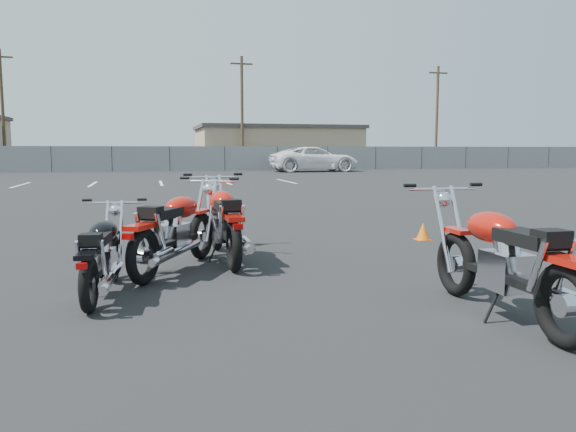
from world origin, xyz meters
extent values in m
plane|color=black|center=(0.00, 0.00, 0.00)|extent=(120.00, 120.00, 0.00)
torus|color=black|center=(-0.61, 1.89, 0.34)|extent=(0.13, 0.68, 0.68)
cylinder|color=silver|center=(-0.61, 1.89, 0.34)|extent=(0.11, 0.18, 0.18)
torus|color=black|center=(-0.59, 0.26, 0.34)|extent=(0.13, 0.68, 0.68)
cylinder|color=silver|center=(-0.59, 0.26, 0.34)|extent=(0.11, 0.18, 0.18)
cube|color=black|center=(-0.60, 1.07, 0.38)|extent=(0.13, 1.18, 0.07)
cube|color=silver|center=(-0.59, 1.02, 0.45)|extent=(0.32, 0.43, 0.34)
cylinder|color=silver|center=(-0.59, 1.02, 0.65)|extent=(0.23, 0.28, 0.30)
ellipsoid|color=#AF130A|center=(-0.60, 1.28, 0.81)|extent=(0.35, 0.66, 0.29)
cube|color=black|center=(-0.59, 0.74, 0.79)|extent=(0.30, 0.62, 0.11)
cube|color=black|center=(-0.59, 0.46, 0.83)|extent=(0.25, 0.21, 0.14)
cube|color=#AF130A|center=(-0.58, 0.24, 0.69)|extent=(0.21, 0.48, 0.06)
cube|color=#AF130A|center=(-0.61, 1.89, 0.69)|extent=(0.15, 0.38, 0.05)
cylinder|color=silver|center=(-0.45, 0.43, 0.62)|extent=(0.06, 0.21, 0.44)
cylinder|color=silver|center=(-0.72, 0.43, 0.62)|extent=(0.06, 0.21, 0.44)
cylinder|color=silver|center=(-0.41, 0.74, 0.32)|extent=(0.12, 1.24, 0.14)
cylinder|color=silver|center=(-0.41, 0.38, 0.34)|extent=(0.14, 0.40, 0.15)
cylinder|color=silver|center=(-0.51, 2.03, 0.70)|extent=(0.06, 0.45, 0.89)
cylinder|color=silver|center=(-0.71, 2.02, 0.70)|extent=(0.06, 0.45, 0.89)
sphere|color=silver|center=(-0.61, 2.21, 0.99)|extent=(0.18, 0.18, 0.18)
cylinder|color=silver|center=(-0.61, 2.23, 1.10)|extent=(0.79, 0.04, 0.03)
cylinder|color=black|center=(-0.22, 2.21, 1.15)|extent=(0.14, 0.04, 0.04)
cylinder|color=black|center=(-1.00, 2.20, 1.15)|extent=(0.14, 0.04, 0.04)
cylinder|color=black|center=(-0.75, 0.96, 0.17)|extent=(0.18, 0.03, 0.34)
cube|color=#990505|center=(-0.58, -0.06, 0.62)|extent=(0.11, 0.07, 0.07)
torus|color=black|center=(-2.03, 0.14, 0.27)|extent=(0.16, 0.56, 0.55)
cylinder|color=silver|center=(-2.03, 0.14, 0.27)|extent=(0.11, 0.16, 0.15)
torus|color=black|center=(-2.17, -1.18, 0.27)|extent=(0.16, 0.56, 0.55)
cylinder|color=silver|center=(-2.17, -1.18, 0.27)|extent=(0.11, 0.16, 0.15)
cube|color=black|center=(-2.10, -0.52, 0.31)|extent=(0.20, 0.97, 0.05)
cube|color=silver|center=(-2.11, -0.57, 0.37)|extent=(0.29, 0.37, 0.27)
cylinder|color=silver|center=(-2.11, -0.57, 0.53)|extent=(0.21, 0.25, 0.24)
ellipsoid|color=black|center=(-2.08, -0.36, 0.66)|extent=(0.34, 0.56, 0.23)
cube|color=black|center=(-2.13, -0.80, 0.64)|extent=(0.29, 0.53, 0.09)
cube|color=black|center=(-2.16, -1.02, 0.68)|extent=(0.22, 0.19, 0.11)
cube|color=black|center=(-2.18, -1.20, 0.56)|extent=(0.21, 0.40, 0.05)
cube|color=black|center=(-2.03, 0.14, 0.56)|extent=(0.15, 0.32, 0.04)
cylinder|color=silver|center=(-2.05, -1.06, 0.50)|extent=(0.06, 0.17, 0.36)
cylinder|color=silver|center=(-2.27, -1.03, 0.50)|extent=(0.06, 0.17, 0.36)
cylinder|color=silver|center=(-1.99, -0.81, 0.26)|extent=(0.19, 1.01, 0.12)
cylinder|color=silver|center=(-2.02, -1.10, 0.27)|extent=(0.14, 0.33, 0.12)
cylinder|color=silver|center=(-1.94, 0.24, 0.57)|extent=(0.08, 0.37, 0.72)
cylinder|color=silver|center=(-2.10, 0.25, 0.57)|extent=(0.08, 0.37, 0.72)
sphere|color=silver|center=(-2.00, 0.39, 0.81)|extent=(0.16, 0.16, 0.15)
cylinder|color=silver|center=(-2.00, 0.41, 0.90)|extent=(0.64, 0.10, 0.03)
cylinder|color=black|center=(-1.68, 0.36, 0.93)|extent=(0.11, 0.04, 0.03)
cylinder|color=black|center=(-2.32, 0.43, 0.93)|extent=(0.11, 0.04, 0.03)
cylinder|color=black|center=(-2.24, -0.60, 0.14)|extent=(0.15, 0.04, 0.27)
cube|color=#990505|center=(-2.20, -1.44, 0.50)|extent=(0.10, 0.06, 0.05)
torus|color=black|center=(-0.90, 1.23, 0.33)|extent=(0.43, 0.63, 0.66)
cylinder|color=silver|center=(-0.90, 1.23, 0.33)|extent=(0.18, 0.21, 0.18)
torus|color=black|center=(-1.68, -0.17, 0.33)|extent=(0.43, 0.63, 0.66)
cylinder|color=silver|center=(-1.68, -0.17, 0.33)|extent=(0.18, 0.21, 0.18)
cube|color=black|center=(-1.29, 0.53, 0.37)|extent=(0.66, 1.06, 0.07)
cube|color=silver|center=(-1.32, 0.48, 0.44)|extent=(0.47, 0.52, 0.33)
cylinder|color=silver|center=(-1.32, 0.48, 0.64)|extent=(0.33, 0.35, 0.29)
ellipsoid|color=#AF130A|center=(-1.20, 0.70, 0.79)|extent=(0.61, 0.72, 0.28)
cube|color=black|center=(-1.45, 0.24, 0.77)|extent=(0.55, 0.67, 0.11)
cube|color=black|center=(-1.59, 0.00, 0.81)|extent=(0.31, 0.29, 0.13)
cube|color=#AF130A|center=(-1.69, -0.18, 0.68)|extent=(0.40, 0.50, 0.06)
cube|color=#AF130A|center=(-0.90, 1.23, 0.68)|extent=(0.31, 0.40, 0.04)
cylinder|color=silver|center=(-1.49, -0.09, 0.61)|extent=(0.15, 0.20, 0.43)
cylinder|color=silver|center=(-1.72, 0.04, 0.61)|extent=(0.15, 0.20, 0.43)
cylinder|color=silver|center=(-1.30, 0.16, 0.31)|extent=(0.68, 1.11, 0.14)
cylinder|color=silver|center=(-1.47, -0.15, 0.33)|extent=(0.31, 0.40, 0.15)
cylinder|color=silver|center=(-0.75, 1.29, 0.68)|extent=(0.26, 0.41, 0.87)
cylinder|color=silver|center=(-0.92, 1.39, 0.68)|extent=(0.26, 0.41, 0.87)
sphere|color=silver|center=(-0.75, 1.49, 0.97)|extent=(0.24, 0.24, 0.18)
cylinder|color=silver|center=(-0.74, 1.51, 1.08)|extent=(0.69, 0.41, 0.03)
cylinder|color=black|center=(-0.41, 1.31, 1.12)|extent=(0.13, 0.10, 0.04)
cylinder|color=black|center=(-1.09, 1.68, 1.12)|extent=(0.13, 0.10, 0.04)
cylinder|color=black|center=(-1.48, 0.51, 0.17)|extent=(0.16, 0.11, 0.33)
cube|color=#990505|center=(-1.83, -0.43, 0.61)|extent=(0.13, 0.11, 0.07)
torus|color=black|center=(1.51, -1.44, 0.34)|extent=(0.14, 0.68, 0.68)
cylinder|color=silver|center=(1.51, -1.44, 0.34)|extent=(0.12, 0.18, 0.18)
torus|color=black|center=(1.48, -3.08, 0.34)|extent=(0.14, 0.68, 0.68)
cylinder|color=silver|center=(1.48, -3.08, 0.34)|extent=(0.12, 0.18, 0.18)
cube|color=black|center=(1.49, -2.26, 0.38)|extent=(0.14, 1.19, 0.07)
cube|color=silver|center=(1.49, -2.31, 0.45)|extent=(0.32, 0.43, 0.34)
cylinder|color=silver|center=(1.49, -2.31, 0.65)|extent=(0.23, 0.29, 0.30)
ellipsoid|color=#AF130A|center=(1.50, -2.06, 0.81)|extent=(0.36, 0.66, 0.29)
cube|color=black|center=(1.49, -2.60, 0.79)|extent=(0.30, 0.63, 0.11)
cube|color=black|center=(1.48, -2.88, 0.83)|extent=(0.25, 0.21, 0.14)
cube|color=#AF130A|center=(1.48, -3.10, 0.69)|extent=(0.21, 0.48, 0.06)
cube|color=#AF130A|center=(1.51, -1.44, 0.69)|extent=(0.15, 0.39, 0.05)
cylinder|color=silver|center=(1.61, -2.91, 0.62)|extent=(0.06, 0.21, 0.44)
cylinder|color=silver|center=(1.34, -2.90, 0.62)|extent=(0.06, 0.21, 0.44)
cylinder|color=silver|center=(1.67, -2.60, 0.32)|extent=(0.13, 1.24, 0.14)
cylinder|color=silver|center=(1.66, -2.96, 0.34)|extent=(0.14, 0.40, 0.15)
cylinder|color=silver|center=(1.61, -1.31, 0.70)|extent=(0.06, 0.45, 0.89)
cylinder|color=silver|center=(1.41, -1.30, 0.70)|extent=(0.06, 0.45, 0.89)
sphere|color=silver|center=(1.51, -1.13, 0.99)|extent=(0.18, 0.18, 0.18)
cylinder|color=silver|center=(1.51, -1.10, 1.10)|extent=(0.79, 0.05, 0.03)
cylinder|color=black|center=(1.91, -1.13, 1.15)|extent=(0.14, 0.04, 0.04)
cylinder|color=black|center=(1.12, -1.12, 1.15)|extent=(0.14, 0.04, 0.04)
cylinder|color=black|center=(1.33, -2.37, 0.17)|extent=(0.18, 0.03, 0.34)
cone|color=orange|center=(2.93, 2.00, 0.15)|extent=(0.23, 0.23, 0.29)
cube|color=orange|center=(2.93, 2.00, 0.00)|extent=(0.25, 0.25, 0.01)
cube|color=slate|center=(0.00, 35.00, 0.90)|extent=(80.00, 0.04, 1.80)
cylinder|color=black|center=(-8.00, 35.00, 0.90)|extent=(0.06, 0.06, 1.80)
cylinder|color=black|center=(-4.00, 35.00, 0.90)|extent=(0.06, 0.06, 1.80)
cylinder|color=black|center=(0.00, 35.00, 0.90)|extent=(0.06, 0.06, 1.80)
cylinder|color=black|center=(4.00, 35.00, 0.90)|extent=(0.06, 0.06, 1.80)
cylinder|color=black|center=(8.00, 35.00, 0.90)|extent=(0.06, 0.06, 1.80)
cylinder|color=black|center=(12.00, 35.00, 0.90)|extent=(0.06, 0.06, 1.80)
cylinder|color=black|center=(16.00, 35.00, 0.90)|extent=(0.06, 0.06, 1.80)
cylinder|color=black|center=(20.00, 35.00, 0.90)|extent=(0.06, 0.06, 1.80)
cylinder|color=black|center=(24.00, 35.00, 0.90)|extent=(0.06, 0.06, 1.80)
cylinder|color=black|center=(28.00, 35.00, 0.90)|extent=(0.06, 0.06, 1.80)
cylinder|color=black|center=(32.00, 35.00, 0.90)|extent=(0.06, 0.06, 1.80)
cube|color=tan|center=(10.00, 44.00, 1.70)|extent=(14.00, 9.00, 3.40)
cube|color=#423B37|center=(10.00, 44.00, 3.55)|extent=(14.40, 9.40, 0.30)
cylinder|color=#3E2C1D|center=(-12.00, 40.00, 4.50)|extent=(0.24, 0.24, 9.00)
cylinder|color=#3E2C1D|center=(6.00, 39.00, 4.50)|extent=(0.24, 0.24, 9.00)
cube|color=#3E2C1D|center=(6.00, 39.00, 8.40)|extent=(1.80, 0.12, 0.12)
cylinder|color=#3E2C1D|center=(24.00, 40.00, 4.50)|extent=(0.24, 0.24, 9.00)
cube|color=#3E2C1D|center=(24.00, 40.00, 8.40)|extent=(1.80, 0.12, 0.12)
cube|color=silver|center=(-7.00, 20.00, 0.00)|extent=(0.12, 4.00, 0.01)
cube|color=silver|center=(-4.00, 20.00, 0.00)|extent=(0.12, 4.00, 0.01)
cube|color=silver|center=(-1.00, 20.00, 0.00)|extent=(0.12, 4.00, 0.01)
cube|color=silver|center=(2.00, 20.00, 0.00)|extent=(0.12, 4.00, 0.01)
cube|color=silver|center=(5.00, 20.00, 0.00)|extent=(0.12, 4.00, 0.01)
imported|color=white|center=(10.00, 31.86, 1.39)|extent=(3.15, 7.39, 2.77)
camera|label=1|loc=(-1.62, -6.63, 1.53)|focal=35.00mm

